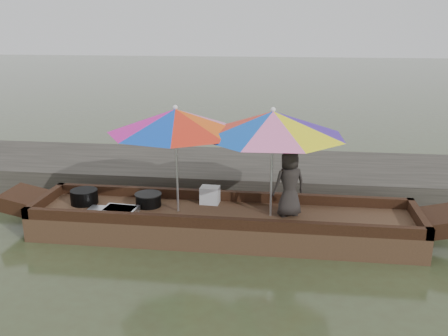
# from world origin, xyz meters

# --- Properties ---
(water) EXTENTS (80.00, 80.00, 0.00)m
(water) POSITION_xyz_m (0.00, 0.00, 0.00)
(water) COLOR #404F2E
(water) RESTS_ON ground
(dock) EXTENTS (22.00, 2.20, 0.50)m
(dock) POSITION_xyz_m (0.00, 2.20, 0.25)
(dock) COLOR #2D2B26
(dock) RESTS_ON ground
(boat_hull) EXTENTS (5.52, 1.20, 0.35)m
(boat_hull) POSITION_xyz_m (0.00, 0.00, 0.17)
(boat_hull) COLOR #342416
(boat_hull) RESTS_ON water
(cooking_pot) EXTENTS (0.41, 0.41, 0.21)m
(cooking_pot) POSITION_xyz_m (-2.14, 0.12, 0.46)
(cooking_pot) COLOR black
(cooking_pot) RESTS_ON boat_hull
(tray_crayfish) EXTENTS (0.51, 0.38, 0.09)m
(tray_crayfish) POSITION_xyz_m (-1.46, -0.22, 0.39)
(tray_crayfish) COLOR silver
(tray_crayfish) RESTS_ON boat_hull
(tray_scallop) EXTENTS (0.50, 0.36, 0.06)m
(tray_scallop) POSITION_xyz_m (-1.70, -0.24, 0.38)
(tray_scallop) COLOR silver
(tray_scallop) RESTS_ON boat_hull
(charcoal_grill) EXTENTS (0.38, 0.38, 0.18)m
(charcoal_grill) POSITION_xyz_m (-1.15, 0.15, 0.44)
(charcoal_grill) COLOR black
(charcoal_grill) RESTS_ON boat_hull
(supply_bag) EXTENTS (0.29, 0.23, 0.26)m
(supply_bag) POSITION_xyz_m (-0.25, 0.39, 0.48)
(supply_bag) COLOR silver
(supply_bag) RESTS_ON boat_hull
(vendor) EXTENTS (0.56, 0.48, 0.96)m
(vendor) POSITION_xyz_m (0.93, 0.05, 0.83)
(vendor) COLOR #282422
(vendor) RESTS_ON boat_hull
(umbrella_bow) EXTENTS (2.19, 2.19, 1.55)m
(umbrella_bow) POSITION_xyz_m (-0.66, 0.00, 1.12)
(umbrella_bow) COLOR pink
(umbrella_bow) RESTS_ON boat_hull
(umbrella_stern) EXTENTS (2.58, 2.58, 1.55)m
(umbrella_stern) POSITION_xyz_m (0.68, 0.00, 1.12)
(umbrella_stern) COLOR #3B14A5
(umbrella_stern) RESTS_ON boat_hull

